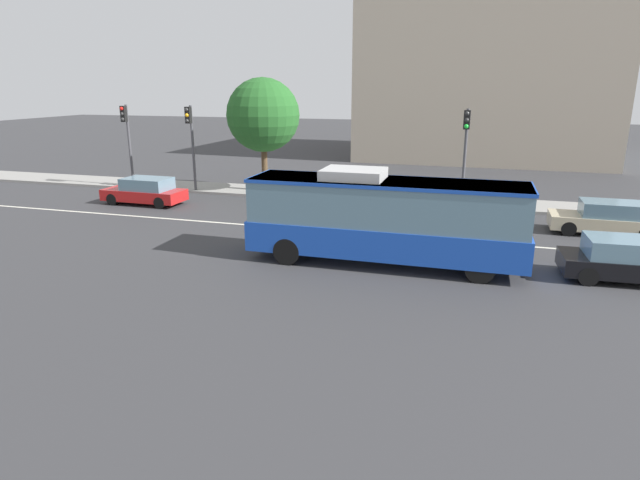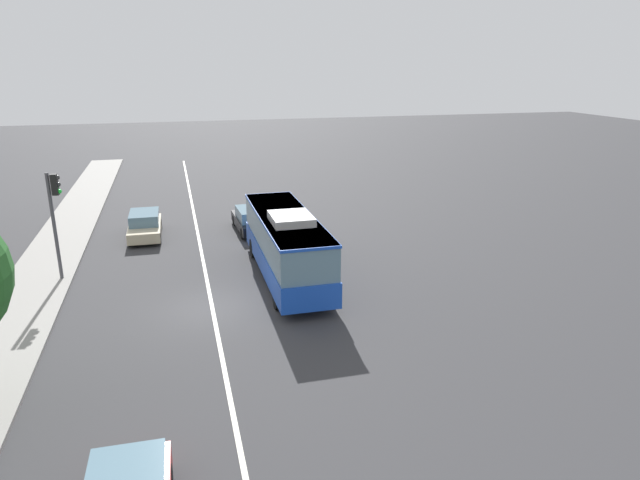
# 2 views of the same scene
# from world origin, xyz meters

# --- Properties ---
(ground_plane) EXTENTS (160.00, 160.00, 0.00)m
(ground_plane) POSITION_xyz_m (0.00, 0.00, 0.00)
(ground_plane) COLOR #333335
(sidewalk_kerb) EXTENTS (80.00, 3.09, 0.14)m
(sidewalk_kerb) POSITION_xyz_m (0.00, 7.73, 0.07)
(sidewalk_kerb) COLOR gray
(sidewalk_kerb) RESTS_ON ground_plane
(lane_centre_line) EXTENTS (76.00, 0.16, 0.01)m
(lane_centre_line) POSITION_xyz_m (0.00, 0.00, 0.01)
(lane_centre_line) COLOR silver
(lane_centre_line) RESTS_ON ground_plane
(transit_bus) EXTENTS (10.01, 2.53, 3.46)m
(transit_bus) POSITION_xyz_m (2.57, -3.77, 1.81)
(transit_bus) COLOR #1947B7
(transit_bus) RESTS_ON ground_plane
(sedan_beige) EXTENTS (4.52, 1.86, 1.46)m
(sedan_beige) POSITION_xyz_m (11.28, 3.02, 0.72)
(sedan_beige) COLOR #C6B793
(sedan_beige) RESTS_ON ground_plane
(sedan_red) EXTENTS (4.53, 1.89, 1.46)m
(sedan_red) POSITION_xyz_m (-11.84, 2.68, 0.72)
(sedan_red) COLOR #B21919
(sedan_red) RESTS_ON ground_plane
(sedan_black) EXTENTS (4.58, 2.00, 1.46)m
(sedan_black) POSITION_xyz_m (10.80, -3.27, 0.72)
(sedan_black) COLOR black
(sedan_black) RESTS_ON ground_plane
(traffic_light_near_corner) EXTENTS (0.33, 0.62, 5.20)m
(traffic_light_near_corner) POSITION_xyz_m (-15.46, 6.55, 3.56)
(traffic_light_near_corner) COLOR #47474C
(traffic_light_near_corner) RESTS_ON ground_plane
(traffic_light_mid_block) EXTENTS (0.34, 0.62, 5.20)m
(traffic_light_mid_block) POSITION_xyz_m (4.95, 6.52, 3.56)
(traffic_light_mid_block) COLOR #47474C
(traffic_light_mid_block) RESTS_ON ground_plane
(traffic_light_far_corner) EXTENTS (0.33, 0.62, 5.20)m
(traffic_light_far_corner) POSITION_xyz_m (-10.93, 6.42, 3.56)
(traffic_light_far_corner) COLOR #47474C
(traffic_light_far_corner) RESTS_ON ground_plane
(street_tree_kerbside_left) EXTENTS (4.32, 4.32, 6.81)m
(street_tree_kerbside_left) POSITION_xyz_m (-6.74, 7.63, 4.64)
(street_tree_kerbside_left) COLOR #4C3823
(street_tree_kerbside_left) RESTS_ON ground_plane
(office_block_background) EXTENTS (21.20, 17.18, 13.60)m
(office_block_background) POSITION_xyz_m (5.79, 30.31, 6.80)
(office_block_background) COLOR #B7A893
(office_block_background) RESTS_ON ground_plane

